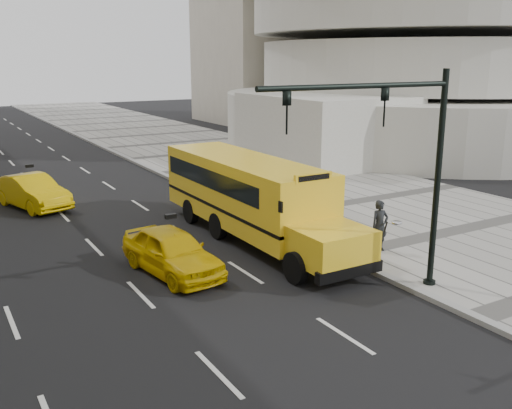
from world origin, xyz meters
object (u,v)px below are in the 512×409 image
taxi_near (172,251)px  traffic_signal (403,157)px  school_bus (248,192)px  taxi_far (32,192)px  pedestrian (380,226)px

taxi_near → traffic_signal: size_ratio=0.67×
school_bus → taxi_far: (-6.36, 8.76, -1.01)m
pedestrian → traffic_signal: (-2.17, -3.05, 3.04)m
taxi_near → taxi_far: 11.21m
school_bus → taxi_far: 10.87m
taxi_near → pedestrian: size_ratio=2.40×
school_bus → traffic_signal: traffic_signal is taller
taxi_far → pedestrian: pedestrian is taller
taxi_near → pedestrian: (6.89, -1.99, 0.31)m
pedestrian → traffic_signal: traffic_signal is taller
school_bus → taxi_far: size_ratio=2.51×
school_bus → pedestrian: 5.13m
traffic_signal → school_bus: bearing=95.5°
school_bus → taxi_near: bearing=-151.3°
taxi_near → taxi_far: size_ratio=0.93×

